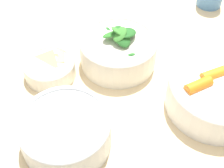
{
  "coord_description": "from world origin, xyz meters",
  "views": [
    {
      "loc": [
        0.19,
        0.45,
        1.3
      ],
      "look_at": [
        0.01,
        0.06,
        0.81
      ],
      "focal_mm": 50.0,
      "sensor_mm": 36.0,
      "label": 1
    }
  ],
  "objects_px": {
    "bowl_carrots": "(216,93)",
    "bowl_cookies": "(50,67)",
    "bowl_greens": "(118,50)",
    "bowl_beans_hotdog": "(66,132)"
  },
  "relations": [
    {
      "from": "bowl_carrots",
      "to": "bowl_cookies",
      "type": "height_order",
      "value": "bowl_carrots"
    },
    {
      "from": "bowl_greens",
      "to": "bowl_beans_hotdog",
      "type": "distance_m",
      "value": 0.24
    },
    {
      "from": "bowl_carrots",
      "to": "bowl_greens",
      "type": "relative_size",
      "value": 1.13
    },
    {
      "from": "bowl_carrots",
      "to": "bowl_beans_hotdog",
      "type": "bearing_deg",
      "value": -9.2
    },
    {
      "from": "bowl_carrots",
      "to": "bowl_cookies",
      "type": "relative_size",
      "value": 1.73
    },
    {
      "from": "bowl_carrots",
      "to": "bowl_cookies",
      "type": "bearing_deg",
      "value": -39.99
    },
    {
      "from": "bowl_carrots",
      "to": "bowl_greens",
      "type": "xyz_separation_m",
      "value": [
        0.12,
        -0.2,
        0.0
      ]
    },
    {
      "from": "bowl_greens",
      "to": "bowl_cookies",
      "type": "xyz_separation_m",
      "value": [
        0.16,
        -0.03,
        -0.01
      ]
    },
    {
      "from": "bowl_carrots",
      "to": "bowl_greens",
      "type": "height_order",
      "value": "bowl_greens"
    },
    {
      "from": "bowl_greens",
      "to": "bowl_beans_hotdog",
      "type": "relative_size",
      "value": 1.04
    }
  ]
}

